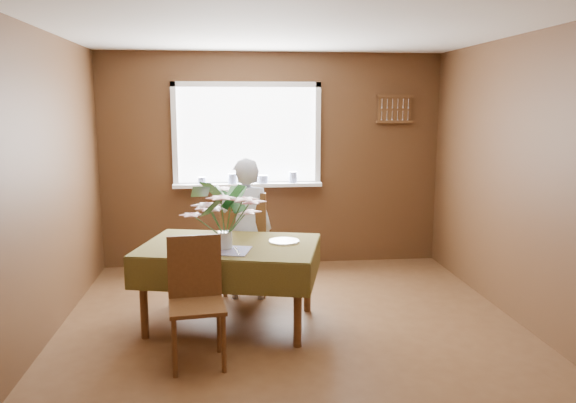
{
  "coord_description": "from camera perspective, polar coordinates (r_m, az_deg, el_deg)",
  "views": [
    {
      "loc": [
        -0.52,
        -4.34,
        1.9
      ],
      "look_at": [
        0.0,
        0.55,
        1.05
      ],
      "focal_mm": 35.0,
      "sensor_mm": 36.0,
      "label": 1
    }
  ],
  "objects": [
    {
      "name": "floor",
      "position": [
        4.76,
        0.72,
        -13.7
      ],
      "size": [
        4.5,
        4.5,
        0.0
      ],
      "primitive_type": "plane",
      "color": "#50321B",
      "rests_on": "ground"
    },
    {
      "name": "ceiling",
      "position": [
        4.41,
        0.8,
        17.64
      ],
      "size": [
        4.5,
        4.5,
        0.0
      ],
      "primitive_type": "plane",
      "rotation": [
        3.14,
        0.0,
        0.0
      ],
      "color": "white",
      "rests_on": "wall_back"
    },
    {
      "name": "wall_back",
      "position": [
        6.64,
        -1.56,
        4.18
      ],
      "size": [
        4.0,
        0.0,
        4.0
      ],
      "primitive_type": "plane",
      "rotation": [
        1.57,
        0.0,
        0.0
      ],
      "color": "brown",
      "rests_on": "floor"
    },
    {
      "name": "wall_front",
      "position": [
        2.25,
        7.67,
        -7.05
      ],
      "size": [
        4.0,
        0.0,
        4.0
      ],
      "primitive_type": "plane",
      "rotation": [
        -1.57,
        0.0,
        0.0
      ],
      "color": "brown",
      "rests_on": "floor"
    },
    {
      "name": "wall_left",
      "position": [
        4.63,
        -24.66,
        0.84
      ],
      "size": [
        0.0,
        4.5,
        4.5
      ],
      "primitive_type": "plane",
      "rotation": [
        1.57,
        0.0,
        1.57
      ],
      "color": "brown",
      "rests_on": "floor"
    },
    {
      "name": "wall_right",
      "position": [
        5.06,
        23.88,
        1.59
      ],
      "size": [
        0.0,
        4.5,
        4.5
      ],
      "primitive_type": "plane",
      "rotation": [
        1.57,
        0.0,
        -1.57
      ],
      "color": "brown",
      "rests_on": "floor"
    },
    {
      "name": "window_assembly",
      "position": [
        6.56,
        -4.1,
        5.07
      ],
      "size": [
        1.72,
        0.2,
        1.22
      ],
      "color": "white",
      "rests_on": "wall_back"
    },
    {
      "name": "spoon_rack",
      "position": [
        6.84,
        10.79,
        9.21
      ],
      "size": [
        0.44,
        0.05,
        0.33
      ],
      "color": "brown",
      "rests_on": "wall_back"
    },
    {
      "name": "dining_table",
      "position": [
        4.87,
        -5.91,
        -5.3
      ],
      "size": [
        1.68,
        1.33,
        0.73
      ],
      "rotation": [
        0.0,
        0.0,
        -0.24
      ],
      "color": "brown",
      "rests_on": "floor"
    },
    {
      "name": "chair_far",
      "position": [
        5.64,
        -4.29,
        -3.84
      ],
      "size": [
        0.56,
        0.56,
        1.06
      ],
      "rotation": [
        0.0,
        0.0,
        2.88
      ],
      "color": "brown",
      "rests_on": "floor"
    },
    {
      "name": "chair_near",
      "position": [
        4.27,
        -9.32,
        -9.28
      ],
      "size": [
        0.44,
        0.45,
        0.94
      ],
      "rotation": [
        0.0,
        0.0,
        0.12
      ],
      "color": "brown",
      "rests_on": "floor"
    },
    {
      "name": "seated_woman",
      "position": [
        5.51,
        -4.28,
        -2.8
      ],
      "size": [
        0.54,
        0.38,
        1.4
      ],
      "primitive_type": "imported",
      "rotation": [
        0.0,
        0.0,
        3.06
      ],
      "color": "white",
      "rests_on": "floor"
    },
    {
      "name": "flower_bouquet",
      "position": [
        4.62,
        -6.46,
        -0.82
      ],
      "size": [
        0.6,
        0.6,
        0.51
      ],
      "rotation": [
        0.0,
        0.0,
        0.29
      ],
      "color": "white",
      "rests_on": "dining_table"
    },
    {
      "name": "side_plate",
      "position": [
        4.89,
        -0.4,
        -4.06
      ],
      "size": [
        0.32,
        0.32,
        0.01
      ],
      "primitive_type": "cylinder",
      "rotation": [
        0.0,
        0.0,
        -0.24
      ],
      "color": "white",
      "rests_on": "dining_table"
    },
    {
      "name": "table_knife",
      "position": [
        4.59,
        -5.22,
        -5.01
      ],
      "size": [
        0.05,
        0.23,
        0.0
      ],
      "primitive_type": "cube",
      "rotation": [
        0.0,
        0.0,
        0.14
      ],
      "color": "silver",
      "rests_on": "dining_table"
    }
  ]
}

